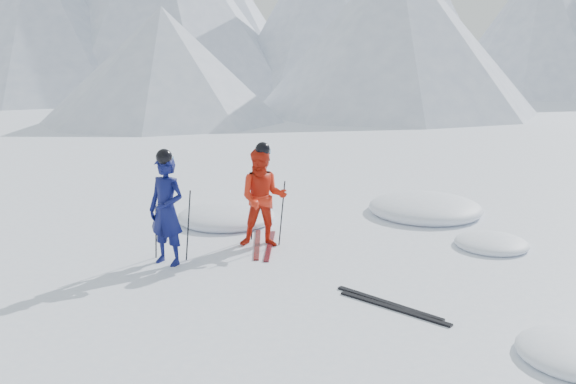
% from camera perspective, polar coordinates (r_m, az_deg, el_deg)
% --- Properties ---
extents(ground, '(160.00, 160.00, 0.00)m').
position_cam_1_polar(ground, '(9.74, 9.13, -7.71)').
color(ground, white).
rests_on(ground, ground).
extents(skier_blue, '(0.72, 0.54, 1.80)m').
position_cam_1_polar(skier_blue, '(10.07, -11.30, -1.71)').
color(skier_blue, '#0C114A').
rests_on(skier_blue, ground).
extents(skier_red, '(1.03, 0.90, 1.77)m').
position_cam_1_polar(skier_red, '(10.78, -2.35, -0.55)').
color(skier_red, red).
rests_on(skier_red, ground).
extents(pole_blue_left, '(0.12, 0.08, 1.20)m').
position_cam_1_polar(pole_blue_left, '(10.42, -12.26, -2.97)').
color(pole_blue_left, black).
rests_on(pole_blue_left, ground).
extents(pole_blue_right, '(0.12, 0.07, 1.20)m').
position_cam_1_polar(pole_blue_right, '(10.24, -9.31, -3.12)').
color(pole_blue_right, black).
rests_on(pole_blue_right, ground).
extents(pole_red_left, '(0.12, 0.09, 1.18)m').
position_cam_1_polar(pole_red_left, '(11.19, -3.32, -1.62)').
color(pole_red_left, black).
rests_on(pole_red_left, ground).
extents(pole_red_right, '(0.12, 0.08, 1.18)m').
position_cam_1_polar(pole_red_right, '(10.90, -0.58, -2.00)').
color(pole_red_right, black).
rests_on(pole_red_right, ground).
extents(ski_worn_left, '(0.66, 1.63, 0.03)m').
position_cam_1_polar(ski_worn_left, '(11.06, -2.89, -4.90)').
color(ski_worn_left, black).
rests_on(ski_worn_left, ground).
extents(ski_worn_right, '(0.55, 1.66, 0.03)m').
position_cam_1_polar(ski_worn_right, '(10.98, -1.71, -5.03)').
color(ski_worn_right, black).
rests_on(ski_worn_right, ground).
extents(ski_loose_a, '(1.59, 0.77, 0.03)m').
position_cam_1_polar(ski_loose_a, '(8.70, 9.34, -10.21)').
color(ski_loose_a, black).
rests_on(ski_loose_a, ground).
extents(ski_loose_b, '(1.61, 0.72, 0.03)m').
position_cam_1_polar(ski_loose_b, '(8.55, 9.85, -10.66)').
color(ski_loose_b, black).
rests_on(ski_loose_b, ground).
extents(snow_lumps, '(7.84, 7.81, 0.53)m').
position_cam_1_polar(snow_lumps, '(12.37, 8.19, -3.13)').
color(snow_lumps, white).
rests_on(snow_lumps, ground).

